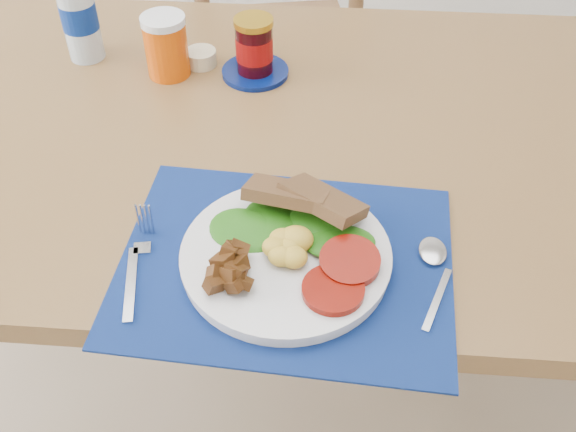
% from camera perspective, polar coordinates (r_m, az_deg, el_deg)
% --- Properties ---
extents(table, '(1.40, 0.90, 0.75)m').
position_cam_1_polar(table, '(1.24, -2.85, 4.52)').
color(table, brown).
rests_on(table, ground).
extents(chair_far, '(0.52, 0.50, 1.19)m').
position_cam_1_polar(chair_far, '(1.89, -1.05, 17.13)').
color(chair_far, brown).
rests_on(chair_far, ground).
extents(placemat, '(0.48, 0.39, 0.00)m').
position_cam_1_polar(placemat, '(0.94, -0.19, -3.96)').
color(placemat, black).
rests_on(placemat, table).
extents(breakfast_plate, '(0.29, 0.29, 0.07)m').
position_cam_1_polar(breakfast_plate, '(0.92, -0.57, -3.22)').
color(breakfast_plate, silver).
rests_on(breakfast_plate, placemat).
extents(fork, '(0.04, 0.19, 0.00)m').
position_cam_1_polar(fork, '(0.96, -12.56, -3.72)').
color(fork, '#B2B5BA').
rests_on(fork, placemat).
extents(spoon, '(0.05, 0.17, 0.00)m').
position_cam_1_polar(spoon, '(0.95, 12.25, -4.22)').
color(spoon, '#B2B5BA').
rests_on(spoon, placemat).
extents(water_bottle, '(0.07, 0.07, 0.24)m').
position_cam_1_polar(water_bottle, '(1.38, -17.43, 16.46)').
color(water_bottle, '#ADBFCC').
rests_on(water_bottle, table).
extents(juice_glass, '(0.08, 0.08, 0.11)m').
position_cam_1_polar(juice_glass, '(1.31, -10.26, 13.85)').
color(juice_glass, '#D24A05').
rests_on(juice_glass, table).
extents(ramekin, '(0.06, 0.06, 0.03)m').
position_cam_1_polar(ramekin, '(1.35, -7.37, 13.15)').
color(ramekin, beige).
rests_on(ramekin, table).
extents(jam_on_saucer, '(0.13, 0.13, 0.12)m').
position_cam_1_polar(jam_on_saucer, '(1.30, -2.86, 13.82)').
color(jam_on_saucer, '#051555').
rests_on(jam_on_saucer, table).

